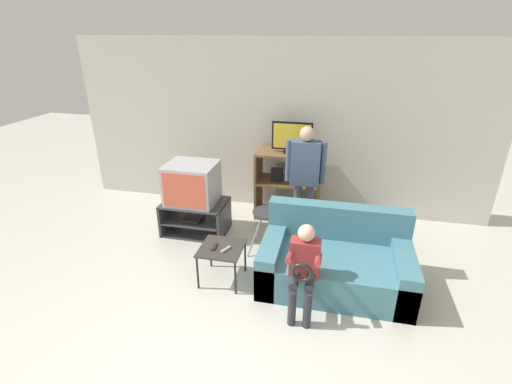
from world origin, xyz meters
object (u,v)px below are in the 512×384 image
media_shelf (288,184)px  snack_table (222,251)px  person_seated_child (304,265)px  television_flat (292,138)px  folding_stool (267,218)px  couch (335,261)px  television_main (192,183)px  remote_control_white (226,249)px  person_standing_adult (305,173)px  remote_control_black (214,247)px  tv_stand (196,217)px

media_shelf → snack_table: bearing=-105.6°
person_seated_child → television_flat: bearing=101.5°
television_flat → snack_table: bearing=-106.7°
media_shelf → folding_stool: media_shelf is taller
couch → television_main: bearing=159.0°
folding_stool → remote_control_white: (-0.32, -0.77, -0.04)m
person_standing_adult → remote_control_black: bearing=-124.9°
tv_stand → television_flat: 1.78m
media_shelf → couch: 1.73m
remote_control_black → couch: 1.38m
television_flat → couch: bearing=-64.2°
tv_stand → person_seated_child: size_ratio=0.92×
tv_stand → person_seated_child: 2.15m
person_seated_child → couch: bearing=61.5°
television_main → folding_stool: 1.19m
snack_table → remote_control_white: bearing=-33.4°
television_flat → snack_table: (-0.53, -1.77, -0.87)m
television_main → media_shelf: bearing=31.7°
couch → person_seated_child: (-0.31, -0.57, 0.30)m
tv_stand → remote_control_white: (0.77, -1.04, 0.22)m
television_flat → person_seated_child: size_ratio=0.61×
remote_control_white → person_standing_adult: size_ratio=0.09×
folding_stool → snack_table: folding_stool is taller
television_main → snack_table: bearing=-54.2°
television_main → snack_table: (0.74, -1.02, -0.36)m
media_shelf → remote_control_white: (-0.43, -1.82, -0.09)m
folding_stool → person_seated_child: bearing=-61.3°
television_main → person_seated_child: (1.69, -1.34, -0.18)m
tv_stand → television_main: television_main is taller
snack_table → person_seated_child: person_seated_child is taller
folding_stool → person_standing_adult: bearing=50.9°
tv_stand → person_standing_adult: bearing=8.4°
couch → snack_table: bearing=-168.7°
snack_table → remote_control_black: size_ratio=3.36×
snack_table → tv_stand: bearing=125.4°
snack_table → remote_control_black: bearing=-165.8°
remote_control_white → person_seated_child: 0.94m
remote_control_white → couch: bearing=40.1°
person_standing_adult → media_shelf: bearing=117.4°
television_flat → remote_control_black: 2.06m
television_main → remote_control_black: 1.27m
person_seated_child → person_standing_adult: bearing=96.1°
television_main → remote_control_black: size_ratio=4.67×
person_standing_adult → tv_stand: bearing=-171.6°
media_shelf → snack_table: size_ratio=2.16×
tv_stand → couch: bearing=-20.7°
tv_stand → person_standing_adult: person_standing_adult is taller
media_shelf → person_standing_adult: person_standing_adult is taller
media_shelf → folding_stool: size_ratio=1.79×
tv_stand → remote_control_white: 1.32m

